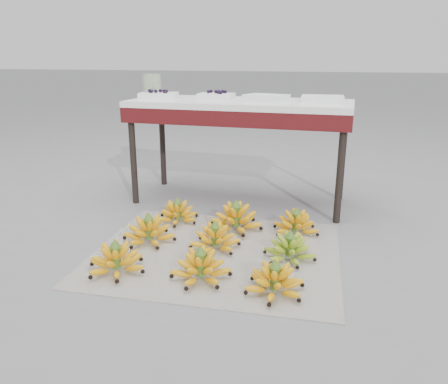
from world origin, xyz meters
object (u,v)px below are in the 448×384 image
(tray_left, at_px, (216,96))
(tray_right, at_px, (266,98))
(bunch_mid_left, at_px, (149,232))
(bunch_mid_right, at_px, (290,249))
(bunch_front_center, at_px, (201,268))
(bunch_mid_center, at_px, (215,239))
(tray_far_right, at_px, (323,99))
(newspaper_mat, at_px, (217,252))
(bunch_back_left, at_px, (178,213))
(bunch_back_center, at_px, (236,219))
(tray_far_left, at_px, (159,95))
(bunch_back_right, at_px, (296,224))
(bunch_front_right, at_px, (275,281))
(vendor_table, at_px, (240,113))
(glass_jar, at_px, (152,86))
(bunch_front_left, at_px, (116,260))

(tray_left, relative_size, tray_right, 0.82)
(bunch_mid_left, relative_size, bunch_mid_right, 0.92)
(bunch_front_center, bearing_deg, bunch_mid_center, 88.40)
(tray_left, distance_m, tray_far_right, 0.71)
(newspaper_mat, xyz_separation_m, bunch_mid_center, (-0.02, 0.04, 0.06))
(bunch_back_left, bearing_deg, bunch_back_center, -27.59)
(tray_far_left, bearing_deg, bunch_back_right, -24.31)
(bunch_front_right, bearing_deg, bunch_mid_right, 67.34)
(bunch_back_left, relative_size, vendor_table, 0.23)
(glass_jar, bearing_deg, bunch_front_center, -57.36)
(bunch_front_right, bearing_deg, bunch_mid_center, 116.30)
(bunch_back_left, distance_m, tray_left, 0.87)
(bunch_mid_center, bearing_deg, bunch_front_center, -82.65)
(bunch_front_left, height_order, bunch_back_center, bunch_back_center)
(bunch_mid_right, distance_m, glass_jar, 1.61)
(vendor_table, distance_m, tray_far_right, 0.55)
(bunch_mid_left, height_order, tray_far_right, tray_far_right)
(bunch_front_right, xyz_separation_m, bunch_back_right, (0.00, 0.69, -0.00))
(tray_far_right, bearing_deg, tray_left, 177.54)
(newspaper_mat, relative_size, tray_left, 5.05)
(bunch_mid_left, bearing_deg, tray_right, 62.60)
(bunch_front_center, bearing_deg, newspaper_mat, 85.21)
(bunch_front_center, relative_size, vendor_table, 0.21)
(bunch_front_center, bearing_deg, bunch_mid_right, 33.60)
(vendor_table, height_order, tray_right, tray_right)
(tray_left, bearing_deg, tray_far_right, -2.46)
(bunch_back_left, distance_m, tray_far_right, 1.16)
(bunch_back_left, bearing_deg, glass_jar, 100.90)
(bunch_front_right, xyz_separation_m, tray_far_left, (-1.03, 1.16, 0.67))
(glass_jar, bearing_deg, tray_far_left, -41.80)
(bunch_mid_center, distance_m, bunch_back_center, 0.30)
(bunch_mid_left, xyz_separation_m, tray_left, (0.11, 0.89, 0.66))
(bunch_mid_right, height_order, tray_far_left, tray_far_left)
(newspaper_mat, xyz_separation_m, glass_jar, (-0.76, 0.91, 0.78))
(bunch_mid_right, bearing_deg, bunch_back_right, 107.08)
(bunch_front_left, bearing_deg, bunch_back_left, 108.88)
(bunch_front_center, relative_size, bunch_back_center, 0.99)
(bunch_front_right, relative_size, vendor_table, 0.23)
(bunch_back_center, distance_m, bunch_back_right, 0.35)
(bunch_back_center, bearing_deg, glass_jar, 143.97)
(bunch_front_center, height_order, bunch_back_center, bunch_back_center)
(newspaper_mat, distance_m, bunch_front_left, 0.52)
(bunch_mid_left, height_order, glass_jar, glass_jar)
(bunch_front_center, relative_size, bunch_back_right, 0.89)
(bunch_mid_left, relative_size, tray_far_right, 1.07)
(bunch_front_center, distance_m, bunch_front_right, 0.35)
(bunch_mid_right, xyz_separation_m, glass_jar, (-1.13, 0.89, 0.72))
(bunch_back_right, bearing_deg, glass_jar, 130.23)
(bunch_front_center, xyz_separation_m, glass_jar, (-0.77, 1.21, 0.72))
(bunch_mid_left, height_order, bunch_back_right, bunch_mid_left)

